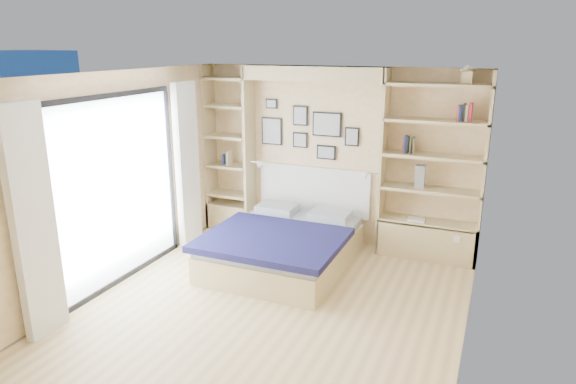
% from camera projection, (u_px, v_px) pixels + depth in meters
% --- Properties ---
extents(ground, '(4.50, 4.50, 0.00)m').
position_uv_depth(ground, '(272.00, 308.00, 5.63)').
color(ground, '#E0C389').
rests_on(ground, ground).
extents(room_shell, '(4.50, 4.50, 4.50)m').
position_uv_depth(room_shell, '(292.00, 177.00, 6.82)').
color(room_shell, beige).
rests_on(room_shell, ground).
extents(bed, '(1.69, 2.17, 1.07)m').
position_uv_depth(bed, '(284.00, 245.00, 6.67)').
color(bed, tan).
rests_on(bed, ground).
extents(photo_gallery, '(1.48, 0.02, 0.82)m').
position_uv_depth(photo_gallery, '(307.00, 130.00, 7.32)').
color(photo_gallery, black).
rests_on(photo_gallery, ground).
extents(reading_lamps, '(1.92, 0.12, 0.15)m').
position_uv_depth(reading_lamps, '(311.00, 168.00, 7.21)').
color(reading_lamps, silver).
rests_on(reading_lamps, ground).
extents(shelf_decor, '(3.49, 0.23, 2.03)m').
position_uv_depth(shelf_decor, '(421.00, 132.00, 6.55)').
color(shelf_decor, '#9B411E').
rests_on(shelf_decor, ground).
extents(deck, '(3.20, 4.00, 0.05)m').
position_uv_depth(deck, '(31.00, 257.00, 6.97)').
color(deck, '#736955').
rests_on(deck, ground).
extents(deck_chair, '(0.79, 0.99, 0.88)m').
position_uv_depth(deck_chair, '(113.00, 211.00, 7.55)').
color(deck_chair, tan).
rests_on(deck_chair, ground).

